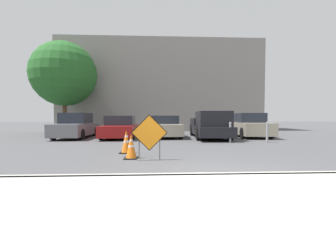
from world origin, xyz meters
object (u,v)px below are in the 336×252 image
Objects in this scene: parked_car_second at (120,128)px; road_closed_sign at (149,136)px; parked_car_third at (164,127)px; parked_car_fourth at (250,126)px; pickup_truck at (210,126)px; parked_car_nearest at (76,126)px; bollard_second at (267,132)px; traffic_cone_nearest at (131,147)px; bollard_nearest at (230,132)px; traffic_cone_second at (126,142)px.

road_closed_sign is at bearing 104.32° from parked_car_second.
parked_car_third is 1.01× the size of parked_car_fourth.
parked_car_nearest is at bearing -2.33° from pickup_truck.
pickup_truck reaches higher than bollard_second.
traffic_cone_nearest is at bearing 153.73° from road_closed_sign.
bollard_nearest is (8.78, -3.15, -0.15)m from parked_car_nearest.
parked_car_second is 0.82× the size of pickup_truck.
parked_car_fourth is at bearing 50.61° from road_closed_sign.
parked_car_nearest reaches higher than parked_car_second.
road_closed_sign is at bearing -26.27° from traffic_cone_nearest.
parked_car_nearest is (-4.27, 7.31, 0.33)m from traffic_cone_nearest.
pickup_truck is 5.42× the size of bollard_nearest.
traffic_cone_second is 0.20× the size of parked_car_fourth.
traffic_cone_second is 0.78× the size of bollard_nearest.
bollard_second reaches higher than bollard_nearest.
bollard_second is at bearing 163.21° from parked_car_nearest.
traffic_cone_nearest is 0.14× the size of pickup_truck.
bollard_second is (5.15, -3.30, -0.09)m from parked_car_third.
parked_car_nearest is at bearing 122.54° from road_closed_sign.
traffic_cone_nearest is 0.19× the size of parked_car_third.
parked_car_second reaches higher than bollard_nearest.
parked_car_second reaches higher than bollard_second.
bollard_nearest is at bearing 57.12° from parked_car_fourth.
road_closed_sign reaches higher than traffic_cone_second.
parked_car_third is (1.28, 7.47, 0.27)m from traffic_cone_nearest.
road_closed_sign is 1.67m from traffic_cone_second.
pickup_truck reaches higher than traffic_cone_second.
traffic_cone_second is at bearing 44.55° from parked_car_fourth.
parked_car_nearest is (-3.97, 6.21, 0.30)m from traffic_cone_second.
parked_car_nearest is at bearing 120.29° from traffic_cone_nearest.
traffic_cone_nearest is 0.19× the size of parked_car_fourth.
bollard_nearest reaches higher than traffic_cone_nearest.
traffic_cone_nearest is at bearing -137.25° from bollard_nearest.
bollard_second is (1.92, -0.00, 0.00)m from bollard_nearest.
bollard_nearest is (4.51, 4.16, 0.18)m from traffic_cone_nearest.
parked_car_second is 6.74m from bollard_nearest.
parked_car_second is 8.49m from bollard_second.
traffic_cone_second is 6.57m from parked_car_third.
traffic_cone_nearest is 8.47m from parked_car_nearest.
traffic_cone_second is at bearing 105.34° from traffic_cone_nearest.
traffic_cone_nearest is at bearing 100.59° from parked_car_second.
parked_car_second is at bearing 101.71° from traffic_cone_nearest.
bollard_nearest is at bearing 48.55° from road_closed_sign.
traffic_cone_second is 6.97m from pickup_truck.
bollard_second is at bearing -0.00° from bollard_nearest.
pickup_truck is at bearing 63.15° from road_closed_sign.
road_closed_sign is at bearing 54.01° from parked_car_fourth.
parked_car_fourth is at bearing 82.71° from bollard_second.
parked_car_nearest reaches higher than traffic_cone_second.
bollard_nearest is (6.00, -3.06, -0.08)m from parked_car_second.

